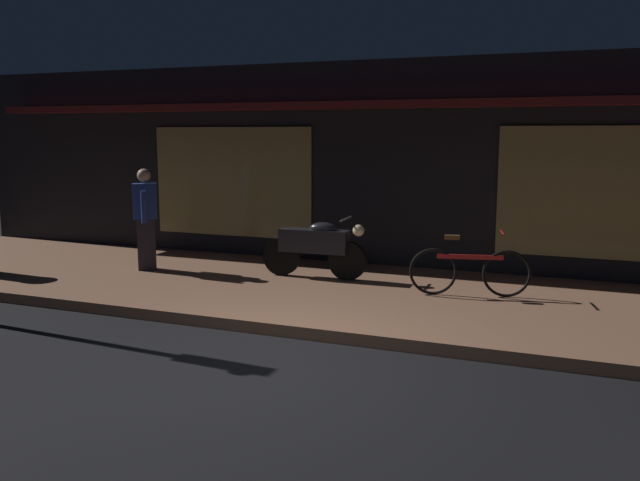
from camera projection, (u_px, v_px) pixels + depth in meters
ground_plane at (268, 367)px, 6.98m from camera, size 60.00×60.00×0.00m
sidewalk_slab at (361, 296)px, 9.72m from camera, size 18.00×4.00×0.15m
storefront_building at (420, 165)px, 12.55m from camera, size 18.00×3.30×3.60m
motorcycle at (316, 246)px, 10.54m from camera, size 1.70×0.55×0.97m
bicycle_parked at (469, 271)px, 9.37m from camera, size 1.62×0.52×0.91m
person_photographer at (146, 217)px, 11.10m from camera, size 0.44×0.57×1.67m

